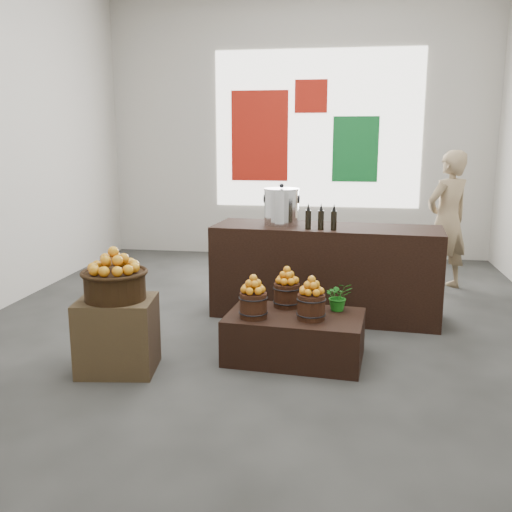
% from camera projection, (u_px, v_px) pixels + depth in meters
% --- Properties ---
extents(ground, '(7.00, 7.00, 0.00)m').
position_uv_depth(ground, '(267.00, 322.00, 5.94)').
color(ground, '#3D3E3B').
rests_on(ground, ground).
extents(back_wall, '(6.00, 0.04, 4.00)m').
position_uv_depth(back_wall, '(298.00, 130.00, 8.92)').
color(back_wall, '#B7B3A9').
rests_on(back_wall, ground).
extents(back_opening, '(3.20, 0.02, 2.40)m').
position_uv_depth(back_opening, '(317.00, 130.00, 8.85)').
color(back_opening, white).
rests_on(back_opening, back_wall).
extents(deco_red_left, '(0.90, 0.04, 1.40)m').
position_uv_depth(deco_red_left, '(260.00, 136.00, 9.00)').
color(deco_red_left, '#A9180D').
rests_on(deco_red_left, back_wall).
extents(deco_green_right, '(0.70, 0.04, 1.00)m').
position_uv_depth(deco_green_right, '(355.00, 149.00, 8.81)').
color(deco_green_right, '#0F6527').
rests_on(deco_green_right, back_wall).
extents(deco_red_upper, '(0.50, 0.04, 0.50)m').
position_uv_depth(deco_red_upper, '(311.00, 96.00, 8.76)').
color(deco_red_upper, '#A9180D').
rests_on(deco_red_upper, back_wall).
extents(crate, '(0.67, 0.58, 0.61)m').
position_uv_depth(crate, '(118.00, 335.00, 4.66)').
color(crate, brown).
rests_on(crate, ground).
extents(wicker_basket, '(0.49, 0.49, 0.22)m').
position_uv_depth(wicker_basket, '(115.00, 286.00, 4.57)').
color(wicker_basket, black).
rests_on(wicker_basket, crate).
extents(apples_in_basket, '(0.38, 0.38, 0.20)m').
position_uv_depth(apples_in_basket, '(114.00, 260.00, 4.53)').
color(apples_in_basket, '#A62305').
rests_on(apples_in_basket, wicker_basket).
extents(display_table, '(1.21, 0.81, 0.40)m').
position_uv_depth(display_table, '(295.00, 337.00, 4.92)').
color(display_table, black).
rests_on(display_table, ground).
extents(apple_bucket_front_left, '(0.23, 0.23, 0.21)m').
position_uv_depth(apple_bucket_front_left, '(253.00, 305.00, 4.78)').
color(apple_bucket_front_left, '#391C0F').
rests_on(apple_bucket_front_left, display_table).
extents(apples_in_bucket_front_left, '(0.17, 0.17, 0.16)m').
position_uv_depth(apples_in_bucket_front_left, '(253.00, 284.00, 4.74)').
color(apples_in_bucket_front_left, '#A62305').
rests_on(apples_in_bucket_front_left, apple_bucket_front_left).
extents(apple_bucket_front_right, '(0.23, 0.23, 0.21)m').
position_uv_depth(apple_bucket_front_right, '(311.00, 307.00, 4.74)').
color(apple_bucket_front_right, '#391C0F').
rests_on(apple_bucket_front_right, display_table).
extents(apples_in_bucket_front_right, '(0.17, 0.17, 0.16)m').
position_uv_depth(apples_in_bucket_front_right, '(312.00, 286.00, 4.70)').
color(apples_in_bucket_front_right, '#A62305').
rests_on(apples_in_bucket_front_right, apple_bucket_front_right).
extents(apple_bucket_rear, '(0.23, 0.23, 0.21)m').
position_uv_depth(apple_bucket_rear, '(287.00, 295.00, 5.09)').
color(apple_bucket_rear, '#391C0F').
rests_on(apple_bucket_rear, display_table).
extents(apples_in_bucket_rear, '(0.17, 0.17, 0.16)m').
position_uv_depth(apples_in_bucket_rear, '(287.00, 275.00, 5.05)').
color(apples_in_bucket_rear, '#A62305').
rests_on(apples_in_bucket_rear, apple_bucket_rear).
extents(herb_garnish_right, '(0.27, 0.25, 0.26)m').
position_uv_depth(herb_garnish_right, '(339.00, 296.00, 4.97)').
color(herb_garnish_right, '#166615').
rests_on(herb_garnish_right, display_table).
extents(herb_garnish_left, '(0.14, 0.12, 0.25)m').
position_uv_depth(herb_garnish_left, '(249.00, 291.00, 5.13)').
color(herb_garnish_left, '#166615').
rests_on(herb_garnish_left, display_table).
extents(counter, '(2.43, 0.95, 0.97)m').
position_uv_depth(counter, '(325.00, 271.00, 6.08)').
color(counter, black).
rests_on(counter, ground).
extents(stock_pot_left, '(0.37, 0.37, 0.37)m').
position_uv_depth(stock_pot_left, '(281.00, 208.00, 6.05)').
color(stock_pot_left, silver).
rests_on(stock_pot_left, counter).
extents(oil_cruets, '(0.26, 0.09, 0.27)m').
position_uv_depth(oil_cruets, '(324.00, 217.00, 5.72)').
color(oil_cruets, black).
rests_on(oil_cruets, counter).
extents(shopper, '(0.76, 0.71, 1.74)m').
position_uv_depth(shopper, '(447.00, 221.00, 7.07)').
color(shopper, '#927B59').
rests_on(shopper, ground).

